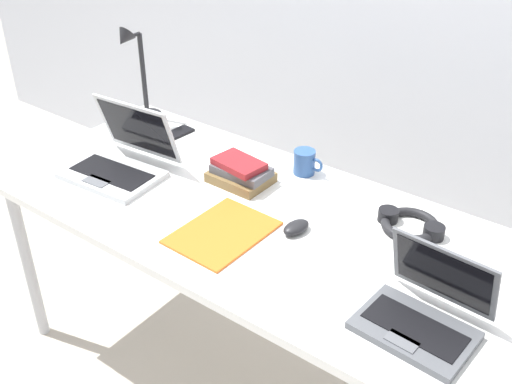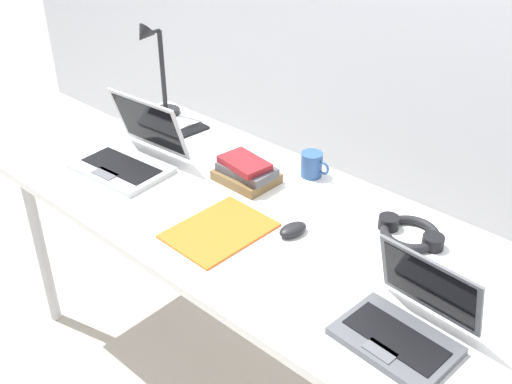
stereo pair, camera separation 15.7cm
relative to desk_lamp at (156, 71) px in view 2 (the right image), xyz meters
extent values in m
plane|color=#B7AD9E|center=(0.80, -0.28, -0.94)|extent=(12.00, 12.00, 0.00)
cube|color=white|center=(0.80, -0.28, -0.21)|extent=(1.80, 0.80, 0.03)
cylinder|color=#B2B5BA|center=(-0.04, -0.62, -0.58)|extent=(0.04, 0.04, 0.71)
cylinder|color=#B2B5BA|center=(-0.04, 0.06, -0.58)|extent=(0.04, 0.04, 0.71)
cylinder|color=black|center=(0.00, 0.03, -0.19)|extent=(0.12, 0.12, 0.02)
cylinder|color=black|center=(0.00, 0.03, -0.01)|extent=(0.02, 0.02, 0.34)
cylinder|color=black|center=(0.00, -0.01, 0.16)|extent=(0.01, 0.08, 0.01)
cone|color=black|center=(0.00, -0.05, 0.16)|extent=(0.07, 0.09, 0.09)
cube|color=#515459|center=(1.43, -0.47, -0.19)|extent=(0.29, 0.21, 0.02)
cube|color=black|center=(1.43, -0.47, -0.18)|extent=(0.25, 0.12, 0.00)
cube|color=#595B60|center=(1.42, -0.53, -0.18)|extent=(0.08, 0.05, 0.00)
cube|color=#515459|center=(1.43, -0.35, -0.09)|extent=(0.28, 0.08, 0.19)
cube|color=black|center=(1.43, -0.35, -0.08)|extent=(0.25, 0.06, 0.15)
cube|color=#B7BABC|center=(0.26, -0.40, -0.19)|extent=(0.35, 0.25, 0.02)
cube|color=black|center=(0.26, -0.40, -0.18)|extent=(0.30, 0.15, 0.00)
cube|color=#595B60|center=(0.27, -0.47, -0.18)|extent=(0.10, 0.06, 0.00)
cube|color=#B7BABC|center=(0.25, -0.25, -0.07)|extent=(0.34, 0.10, 0.22)
cube|color=black|center=(0.25, -0.25, -0.07)|extent=(0.30, 0.08, 0.18)
ellipsoid|color=black|center=(0.96, -0.28, -0.18)|extent=(0.07, 0.10, 0.03)
cube|color=black|center=(0.21, -0.01, -0.19)|extent=(0.08, 0.14, 0.01)
torus|color=black|center=(1.23, -0.06, -0.18)|extent=(0.18, 0.18, 0.03)
cylinder|color=black|center=(1.15, -0.06, -0.18)|extent=(0.06, 0.06, 0.04)
cylinder|color=black|center=(1.30, -0.06, -0.18)|extent=(0.06, 0.06, 0.04)
cube|color=brown|center=(0.64, -0.15, -0.18)|extent=(0.20, 0.16, 0.03)
cube|color=#4C4C51|center=(0.65, -0.15, -0.15)|extent=(0.19, 0.12, 0.03)
cube|color=maroon|center=(0.64, -0.16, -0.12)|extent=(0.18, 0.13, 0.02)
cube|color=orange|center=(0.78, -0.42, -0.19)|extent=(0.24, 0.32, 0.01)
cylinder|color=#2D518C|center=(0.78, 0.03, -0.15)|extent=(0.08, 0.08, 0.09)
torus|color=#2D518C|center=(0.83, 0.03, -0.15)|extent=(0.05, 0.01, 0.05)
camera|label=1|loc=(1.77, -1.58, 0.89)|focal=43.03mm
camera|label=2|loc=(1.89, -1.48, 0.89)|focal=43.03mm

